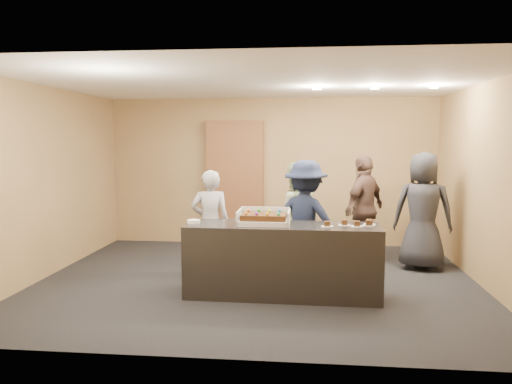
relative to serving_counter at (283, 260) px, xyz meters
The scene contains 17 objects.
room 1.15m from the serving_counter, 122.00° to the left, with size 6.04×6.00×2.70m.
serving_counter is the anchor object (origin of this frame).
storage_cabinet 3.27m from the serving_counter, 109.04° to the left, with size 1.04×0.15×2.30m, color brown.
cake_box 0.55m from the serving_counter, behind, with size 0.64×0.44×0.19m.
sheet_cake 0.60m from the serving_counter, behind, with size 0.55×0.38×0.11m.
plate_stack 1.22m from the serving_counter, behind, with size 0.16×0.16×0.04m, color white.
slice_a 0.73m from the serving_counter, ahead, with size 0.15×0.15×0.07m.
slice_b 0.89m from the serving_counter, ahead, with size 0.15×0.15×0.07m.
slice_c 1.02m from the serving_counter, ahead, with size 0.15×0.15×0.07m.
slice_d 1.17m from the serving_counter, ahead, with size 0.15×0.15×0.07m.
slice_e 1.15m from the serving_counter, ahead, with size 0.15×0.15×0.07m.
person_server_grey 1.41m from the serving_counter, 141.68° to the left, with size 0.55×0.36×1.52m, color #A8A7AD.
person_sage_man 1.40m from the serving_counter, 85.73° to the left, with size 0.78×0.61×1.60m, color #8FA477.
person_navy_man 0.88m from the serving_counter, 69.45° to the left, with size 1.08×0.62×1.67m, color #19213A.
person_brown_extra 2.29m from the serving_counter, 57.76° to the left, with size 1.00×0.42×1.71m, color brown.
person_dark_suit 2.56m from the serving_counter, 36.81° to the left, with size 0.87×0.56×1.77m, color #26272B.
ceiling_spotlights 2.77m from the serving_counter, 42.41° to the left, with size 1.72×0.12×0.03m.
Camera 1 is at (0.68, -6.70, 1.95)m, focal length 35.00 mm.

